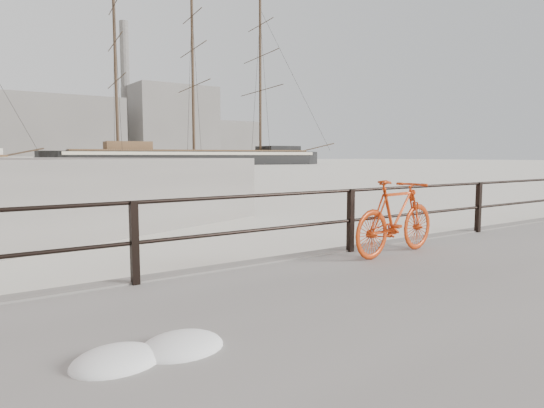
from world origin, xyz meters
TOP-DOWN VIEW (x-y plane):
  - ground at (0.00, 0.00)m, footprint 400.00×400.00m
  - guardrail at (0.00, -0.15)m, footprint 28.00×0.10m
  - bicycle at (-3.09, -0.72)m, footprint 1.95×0.50m
  - barque_black at (33.99, 83.97)m, footprint 67.35×30.67m
  - industrial_west at (20.00, 140.00)m, footprint 32.00×18.00m
  - industrial_mid at (55.00, 145.00)m, footprint 26.00×20.00m
  - industrial_east at (78.00, 150.00)m, footprint 20.00×16.00m
  - smokestack at (42.00, 150.00)m, footprint 2.80×2.80m

SIDE VIEW (x-z plane):
  - ground at x=0.00m, z-range 0.00..0.00m
  - barque_black at x=33.99m, z-range -18.19..18.19m
  - guardrail at x=0.00m, z-range 0.35..1.35m
  - bicycle at x=-3.09m, z-range 0.35..1.51m
  - industrial_east at x=78.00m, z-range 0.00..14.00m
  - industrial_west at x=20.00m, z-range 0.00..18.00m
  - industrial_mid at x=55.00m, z-range 0.00..24.00m
  - smokestack at x=42.00m, z-range 0.00..44.00m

